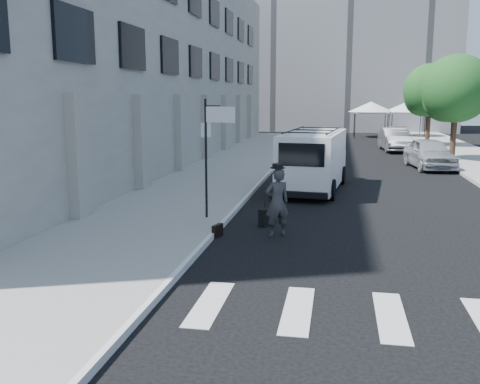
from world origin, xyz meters
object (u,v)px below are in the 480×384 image
at_px(parked_car_c, 398,135).
at_px(cargo_van, 314,160).
at_px(suitcase, 265,217).
at_px(briefcase, 217,231).
at_px(parked_car_a, 430,153).
at_px(parked_car_b, 395,140).
at_px(businessman, 277,202).

bearing_deg(parked_car_c, cargo_van, -98.71).
bearing_deg(suitcase, briefcase, -104.62).
bearing_deg(parked_car_c, briefcase, -99.08).
bearing_deg(briefcase, parked_car_a, 78.13).
height_order(cargo_van, parked_car_c, cargo_van).
height_order(suitcase, parked_car_b, parked_car_b).
distance_m(suitcase, parked_car_c, 29.21).
bearing_deg(parked_car_b, parked_car_c, 77.73).
distance_m(suitcase, cargo_van, 6.62).
relative_size(businessman, parked_car_b, 0.39).
height_order(businessman, parked_car_c, businessman).
relative_size(businessman, parked_car_c, 0.41).
height_order(parked_car_a, parked_car_c, parked_car_a).
xyz_separation_m(briefcase, parked_car_a, (7.78, 15.35, 0.62)).
height_order(briefcase, suitcase, suitcase).
distance_m(briefcase, parked_car_c, 30.84).
relative_size(businessman, cargo_van, 0.29).
bearing_deg(businessman, parked_car_a, -141.34).
relative_size(cargo_van, parked_car_b, 1.34).
bearing_deg(parked_car_a, briefcase, -124.12).
xyz_separation_m(businessman, suitcase, (-0.48, 1.02, -0.66)).
distance_m(parked_car_a, parked_car_c, 14.52).
relative_size(briefcase, suitcase, 0.45).
height_order(businessman, parked_car_a, businessman).
height_order(parked_car_a, parked_car_b, parked_car_a).
xyz_separation_m(businessman, parked_car_c, (6.10, 29.48, -0.26)).
xyz_separation_m(parked_car_b, parked_car_c, (0.75, 5.70, -0.12)).
bearing_deg(parked_car_c, parked_car_b, -92.23).
bearing_deg(parked_car_a, businessman, -119.85).
bearing_deg(suitcase, businessman, -42.43).
height_order(businessman, cargo_van, cargo_van).
relative_size(parked_car_a, parked_car_b, 0.98).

